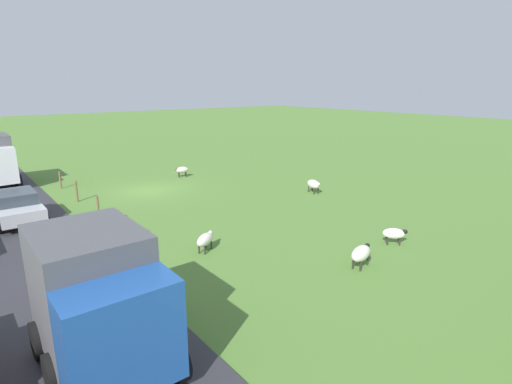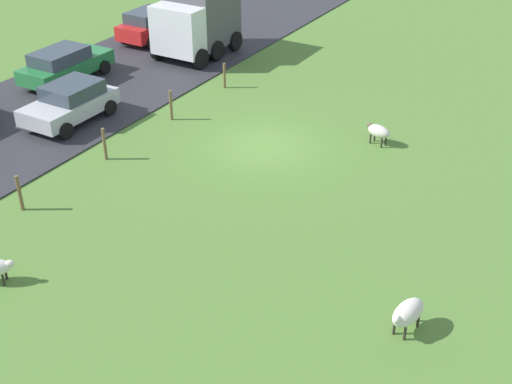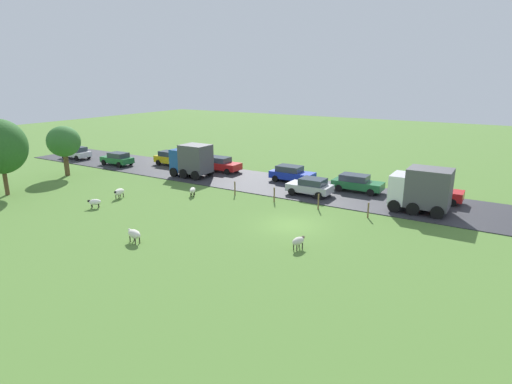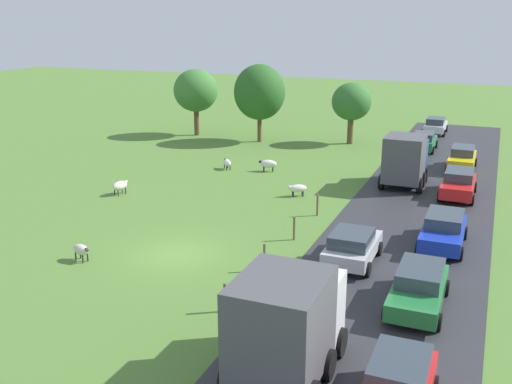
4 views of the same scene
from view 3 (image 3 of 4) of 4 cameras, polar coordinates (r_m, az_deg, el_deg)
The scene contains 23 objects.
ground_plane at distance 29.88m, azimuth 4.77°, elevation -4.50°, with size 160.00×160.00×0.00m, color #517A33.
road_strip at distance 38.27m, azimuth 11.22°, elevation -0.23°, with size 8.00×80.00×0.06m, color #2D2D33.
sheep_0 at distance 25.70m, azimuth 5.78°, elevation -6.64°, with size 1.09×0.70×0.78m.
sheep_1 at distance 37.27m, azimuth -8.63°, elevation 0.23°, with size 1.20×1.01×0.75m.
sheep_2 at distance 35.85m, azimuth -21.09°, elevation -1.29°, with size 0.98×0.99×0.73m.
sheep_3 at distance 27.65m, azimuth -16.24°, elevation -5.51°, with size 0.77×1.28×0.85m.
sheep_4 at distance 38.02m, azimuth -18.12°, elevation 0.01°, with size 1.33×0.83×0.84m.
tree_1 at distance 42.58m, azimuth -31.47°, elevation 5.29°, with size 4.43×4.43×6.72m.
tree_2 at distance 48.37m, azimuth -24.69°, elevation 6.23°, with size 3.37×3.37×5.24m.
fence_post_0 at distance 32.22m, azimuth 15.01°, elevation -2.42°, with size 0.12×0.12×1.16m, color brown.
fence_post_1 at distance 33.45m, azimuth 8.48°, elevation -1.30°, with size 0.12×0.12×1.26m, color brown.
fence_post_2 at distance 35.12m, azimuth 2.50°, elevation -0.36°, with size 0.12×0.12×1.23m, color brown.
fence_post_3 at distance 37.13m, azimuth -2.89°, elevation 0.52°, with size 0.12×0.12×1.24m, color brown.
truck_0 at distance 34.53m, azimuth 21.61°, elevation 0.42°, with size 2.83×4.33×3.43m.
truck_1 at distance 44.17m, azimuth -8.71°, elevation 4.37°, with size 2.65×4.06×3.37m.
car_0 at distance 46.29m, azimuth -4.83°, elevation 3.82°, with size 2.06×4.38×1.60m.
car_1 at distance 50.46m, azimuth -11.42°, elevation 4.55°, with size 1.95×4.32×1.63m.
car_2 at distance 37.18m, azimuth 7.42°, elevation 0.79°, with size 2.14×3.89×1.52m.
car_3 at distance 38.01m, azimuth 23.33°, elevation 0.03°, with size 1.97×4.01×1.62m.
car_4 at distance 41.79m, azimuth 4.86°, elevation 2.53°, with size 2.09×4.39×1.57m.
car_5 at distance 39.11m, azimuth 13.55°, elevation 1.23°, with size 2.04×4.49×1.53m.
car_6 at distance 52.09m, azimuth -18.34°, elevation 4.34°, with size 1.96×3.98×1.51m.
car_7 at distance 58.20m, azimuth -23.25°, elevation 4.96°, with size 1.98×3.94×1.51m.
Camera 3 is at (-25.19, -12.46, 10.15)m, focal length 29.41 mm.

